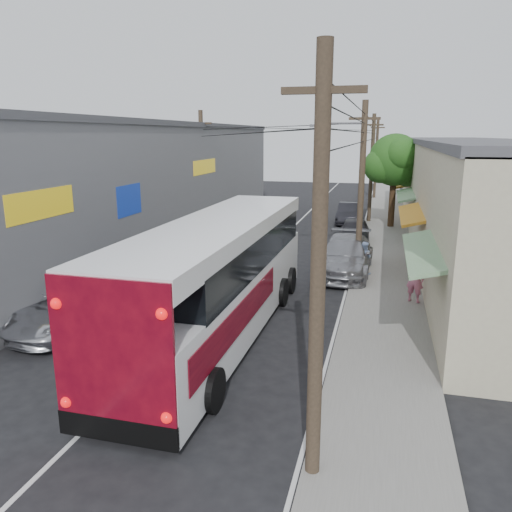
{
  "coord_description": "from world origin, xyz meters",
  "views": [
    {
      "loc": [
        6.25,
        -10.49,
        6.5
      ],
      "look_at": [
        1.4,
        8.32,
        1.76
      ],
      "focal_mm": 35.0,
      "sensor_mm": 36.0,
      "label": 1
    }
  ],
  "objects_px": {
    "parked_car_mid": "(354,231)",
    "pedestrian_near": "(415,279)",
    "parked_car_far": "(349,214)",
    "pedestrian_far": "(364,258)",
    "jeepney": "(75,308)",
    "parked_suv": "(345,256)",
    "coach_bus": "(221,275)"
  },
  "relations": [
    {
      "from": "parked_suv",
      "to": "coach_bus",
      "type": "bearing_deg",
      "value": -110.42
    },
    {
      "from": "parked_suv",
      "to": "parked_car_far",
      "type": "bearing_deg",
      "value": 94.61
    },
    {
      "from": "jeepney",
      "to": "pedestrian_near",
      "type": "bearing_deg",
      "value": 33.07
    },
    {
      "from": "parked_car_mid",
      "to": "parked_car_far",
      "type": "distance_m",
      "value": 7.05
    },
    {
      "from": "parked_suv",
      "to": "parked_car_far",
      "type": "height_order",
      "value": "parked_suv"
    },
    {
      "from": "jeepney",
      "to": "parked_suv",
      "type": "bearing_deg",
      "value": 55.71
    },
    {
      "from": "coach_bus",
      "to": "jeepney",
      "type": "distance_m",
      "value": 5.23
    },
    {
      "from": "parked_car_far",
      "to": "pedestrian_near",
      "type": "bearing_deg",
      "value": -77.46
    },
    {
      "from": "parked_suv",
      "to": "pedestrian_near",
      "type": "bearing_deg",
      "value": -51.36
    },
    {
      "from": "pedestrian_far",
      "to": "pedestrian_near",
      "type": "bearing_deg",
      "value": 138.9
    },
    {
      "from": "jeepney",
      "to": "pedestrian_far",
      "type": "xyz_separation_m",
      "value": [
        9.29,
        9.12,
        0.16
      ]
    },
    {
      "from": "coach_bus",
      "to": "parked_car_mid",
      "type": "distance_m",
      "value": 15.93
    },
    {
      "from": "parked_car_mid",
      "to": "pedestrian_near",
      "type": "relative_size",
      "value": 2.37
    },
    {
      "from": "parked_car_mid",
      "to": "pedestrian_near",
      "type": "height_order",
      "value": "pedestrian_near"
    },
    {
      "from": "parked_car_mid",
      "to": "parked_car_far",
      "type": "height_order",
      "value": "parked_car_far"
    },
    {
      "from": "parked_car_mid",
      "to": "parked_car_far",
      "type": "bearing_deg",
      "value": 94.8
    },
    {
      "from": "parked_suv",
      "to": "pedestrian_far",
      "type": "relative_size",
      "value": 3.91
    },
    {
      "from": "parked_car_mid",
      "to": "pedestrian_near",
      "type": "bearing_deg",
      "value": -76.38
    },
    {
      "from": "pedestrian_near",
      "to": "pedestrian_far",
      "type": "relative_size",
      "value": 1.23
    },
    {
      "from": "jeepney",
      "to": "pedestrian_far",
      "type": "distance_m",
      "value": 13.02
    },
    {
      "from": "parked_suv",
      "to": "pedestrian_near",
      "type": "height_order",
      "value": "pedestrian_near"
    },
    {
      "from": "coach_bus",
      "to": "pedestrian_near",
      "type": "xyz_separation_m",
      "value": [
        6.4,
        4.58,
        -0.93
      ]
    },
    {
      "from": "jeepney",
      "to": "pedestrian_far",
      "type": "height_order",
      "value": "pedestrian_far"
    },
    {
      "from": "parked_suv",
      "to": "pedestrian_near",
      "type": "distance_m",
      "value": 4.95
    },
    {
      "from": "parked_suv",
      "to": "parked_car_far",
      "type": "xyz_separation_m",
      "value": [
        -0.8,
        14.0,
        -0.1
      ]
    },
    {
      "from": "parked_suv",
      "to": "pedestrian_far",
      "type": "height_order",
      "value": "parked_suv"
    },
    {
      "from": "parked_suv",
      "to": "pedestrian_far",
      "type": "bearing_deg",
      "value": -14.77
    },
    {
      "from": "coach_bus",
      "to": "parked_car_far",
      "type": "xyz_separation_m",
      "value": [
        2.6,
        22.51,
        -1.22
      ]
    },
    {
      "from": "pedestrian_far",
      "to": "jeepney",
      "type": "bearing_deg",
      "value": 63.57
    },
    {
      "from": "parked_car_mid",
      "to": "pedestrian_far",
      "type": "relative_size",
      "value": 2.91
    },
    {
      "from": "parked_car_mid",
      "to": "pedestrian_far",
      "type": "xyz_separation_m",
      "value": [
        0.89,
        -7.26,
        0.13
      ]
    },
    {
      "from": "jeepney",
      "to": "parked_car_far",
      "type": "relative_size",
      "value": 1.13
    }
  ]
}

